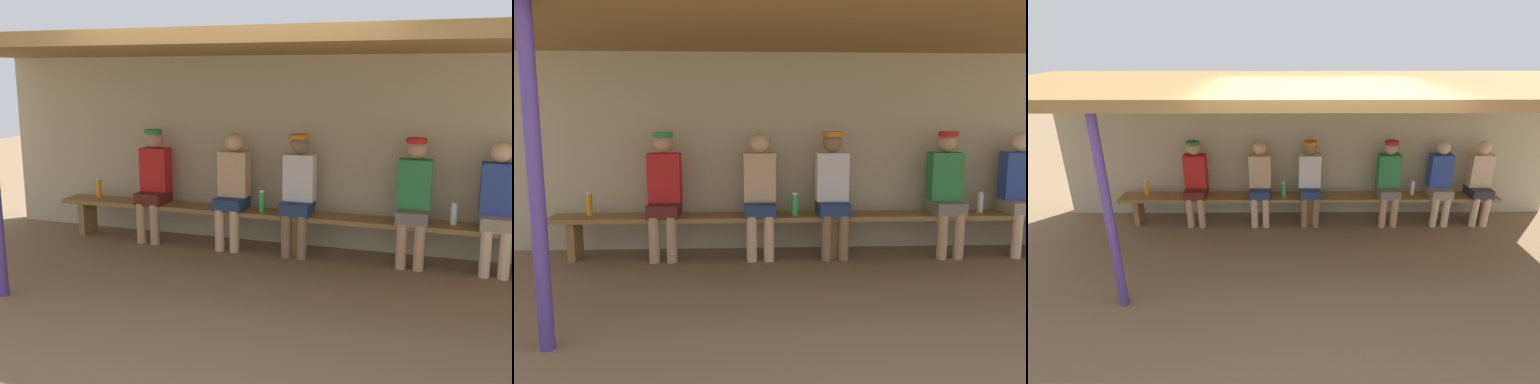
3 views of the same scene
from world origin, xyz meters
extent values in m
plane|color=brown|center=(0.00, 0.00, 0.00)|extent=(24.00, 24.00, 0.00)
cube|color=#B7AD8C|center=(0.00, 2.00, 1.10)|extent=(8.00, 0.20, 2.20)
cube|color=olive|center=(0.00, 0.70, 2.26)|extent=(8.00, 2.80, 0.12)
cylinder|color=#4C388C|center=(-2.23, -0.55, 1.10)|extent=(0.10, 0.10, 2.20)
cube|color=olive|center=(0.00, 1.55, 0.43)|extent=(6.00, 0.36, 0.05)
cube|color=olive|center=(-2.75, 1.55, 0.21)|extent=(0.08, 0.29, 0.41)
cube|color=olive|center=(0.00, 1.55, 0.21)|extent=(0.08, 0.29, 0.41)
cube|color=#591E19|center=(-1.79, 1.53, 0.53)|extent=(0.32, 0.40, 0.14)
cylinder|color=tan|center=(-1.88, 1.37, 0.24)|extent=(0.11, 0.11, 0.48)
cylinder|color=tan|center=(-1.70, 1.37, 0.24)|extent=(0.11, 0.11, 0.48)
cube|color=red|center=(-1.79, 1.61, 0.86)|extent=(0.34, 0.20, 0.52)
sphere|color=tan|center=(-1.79, 1.61, 1.23)|extent=(0.21, 0.21, 0.21)
cylinder|color=#2D8442|center=(-1.79, 1.57, 1.32)|extent=(0.21, 0.21, 0.05)
cube|color=gray|center=(2.06, 1.53, 0.53)|extent=(0.32, 0.40, 0.14)
cylinder|color=beige|center=(1.97, 1.37, 0.24)|extent=(0.11, 0.11, 0.48)
cube|color=#2D47A5|center=(2.06, 1.61, 0.86)|extent=(0.34, 0.20, 0.52)
sphere|color=beige|center=(2.06, 1.61, 1.23)|extent=(0.21, 0.21, 0.21)
cube|color=navy|center=(-0.78, 1.53, 0.53)|extent=(0.32, 0.40, 0.14)
cylinder|color=#DBAD84|center=(-0.87, 1.37, 0.24)|extent=(0.11, 0.11, 0.48)
cylinder|color=#DBAD84|center=(-0.69, 1.37, 0.24)|extent=(0.11, 0.11, 0.48)
cube|color=#DBAD84|center=(-0.78, 1.61, 0.86)|extent=(0.34, 0.20, 0.52)
sphere|color=#DBAD84|center=(-0.78, 1.61, 1.23)|extent=(0.21, 0.21, 0.21)
cube|color=slate|center=(1.24, 1.53, 0.53)|extent=(0.32, 0.40, 0.14)
cylinder|color=tan|center=(1.15, 1.37, 0.24)|extent=(0.11, 0.11, 0.48)
cylinder|color=tan|center=(1.33, 1.37, 0.24)|extent=(0.11, 0.11, 0.48)
cube|color=#2D8442|center=(1.24, 1.61, 0.86)|extent=(0.34, 0.20, 0.52)
sphere|color=tan|center=(1.24, 1.61, 1.23)|extent=(0.21, 0.21, 0.21)
cylinder|color=red|center=(1.24, 1.57, 1.32)|extent=(0.21, 0.21, 0.05)
cube|color=navy|center=(0.00, 1.53, 0.53)|extent=(0.32, 0.40, 0.14)
cylinder|color=#8C6647|center=(-0.09, 1.37, 0.24)|extent=(0.11, 0.11, 0.48)
cylinder|color=#8C6647|center=(0.09, 1.37, 0.24)|extent=(0.11, 0.11, 0.48)
cube|color=white|center=(0.00, 1.61, 0.86)|extent=(0.34, 0.20, 0.52)
sphere|color=#8C6647|center=(0.00, 1.61, 1.23)|extent=(0.21, 0.21, 0.21)
cylinder|color=orange|center=(0.00, 1.57, 1.32)|extent=(0.21, 0.21, 0.05)
cylinder|color=green|center=(-0.41, 1.50, 0.57)|extent=(0.07, 0.07, 0.22)
cylinder|color=white|center=(-0.41, 1.50, 0.70)|extent=(0.05, 0.05, 0.02)
cylinder|color=orange|center=(-2.59, 1.59, 0.58)|extent=(0.06, 0.06, 0.23)
cylinder|color=white|center=(-2.59, 1.59, 0.70)|extent=(0.04, 0.04, 0.02)
cylinder|color=silver|center=(1.65, 1.59, 0.56)|extent=(0.07, 0.07, 0.20)
cylinder|color=white|center=(1.65, 1.59, 0.68)|extent=(0.05, 0.05, 0.02)
camera|label=1|loc=(1.58, -4.63, 1.98)|focal=41.10mm
camera|label=2|loc=(-0.91, -3.68, 1.52)|focal=34.86mm
camera|label=3|loc=(-0.44, -4.24, 2.87)|focal=27.59mm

